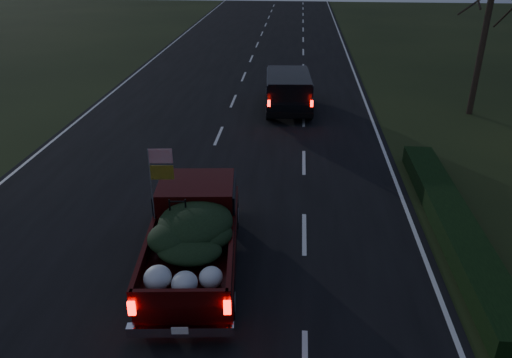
# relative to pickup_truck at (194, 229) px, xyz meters

# --- Properties ---
(ground) EXTENTS (120.00, 120.00, 0.00)m
(ground) POSITION_rel_pickup_truck_xyz_m (-0.81, -0.82, -1.07)
(ground) COLOR black
(ground) RESTS_ON ground
(road_asphalt) EXTENTS (14.00, 120.00, 0.02)m
(road_asphalt) POSITION_rel_pickup_truck_xyz_m (-0.81, -0.82, -1.06)
(road_asphalt) COLOR black
(road_asphalt) RESTS_ON ground
(hedge_row) EXTENTS (1.00, 10.00, 0.60)m
(hedge_row) POSITION_rel_pickup_truck_xyz_m (6.99, 2.18, -0.77)
(hedge_row) COLOR black
(hedge_row) RESTS_ON ground
(pickup_truck) EXTENTS (2.60, 5.64, 2.86)m
(pickup_truck) POSITION_rel_pickup_truck_xyz_m (0.00, 0.00, 0.00)
(pickup_truck) COLOR #320706
(pickup_truck) RESTS_ON ground
(lead_suv) EXTENTS (2.41, 5.13, 1.44)m
(lead_suv) POSITION_rel_pickup_truck_xyz_m (2.01, 13.03, 0.01)
(lead_suv) COLOR black
(lead_suv) RESTS_ON ground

